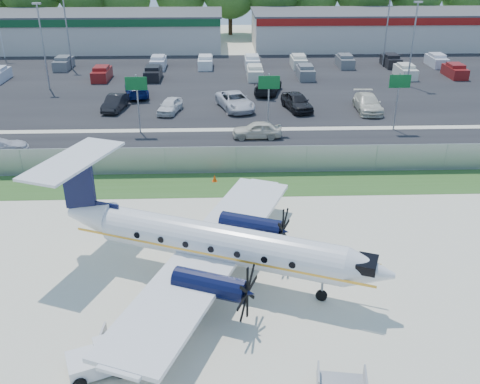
{
  "coord_description": "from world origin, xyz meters",
  "views": [
    {
      "loc": [
        -0.93,
        -20.99,
        15.21
      ],
      "look_at": [
        0.0,
        6.0,
        2.3
      ],
      "focal_mm": 40.0,
      "sensor_mm": 36.0,
      "label": 1
    }
  ],
  "objects_px": {
    "pushback_tug": "(100,359)",
    "aircraft": "(213,242)",
    "baggage_cart_near": "(127,343)",
    "baggage_cart_far": "(341,383)"
  },
  "relations": [
    {
      "from": "pushback_tug",
      "to": "aircraft",
      "type": "bearing_deg",
      "value": 54.61
    },
    {
      "from": "baggage_cart_near",
      "to": "baggage_cart_far",
      "type": "xyz_separation_m",
      "value": [
        8.19,
        -2.34,
        -0.06
      ]
    },
    {
      "from": "aircraft",
      "to": "pushback_tug",
      "type": "relative_size",
      "value": 6.69
    },
    {
      "from": "baggage_cart_near",
      "to": "baggage_cart_far",
      "type": "bearing_deg",
      "value": -15.98
    },
    {
      "from": "aircraft",
      "to": "pushback_tug",
      "type": "xyz_separation_m",
      "value": [
        -4.32,
        -6.09,
        -1.48
      ]
    },
    {
      "from": "aircraft",
      "to": "baggage_cart_far",
      "type": "height_order",
      "value": "aircraft"
    },
    {
      "from": "pushback_tug",
      "to": "baggage_cart_near",
      "type": "xyz_separation_m",
      "value": [
        0.87,
        0.91,
        -0.08
      ]
    },
    {
      "from": "baggage_cart_near",
      "to": "baggage_cart_far",
      "type": "relative_size",
      "value": 1.09
    },
    {
      "from": "baggage_cart_far",
      "to": "pushback_tug",
      "type": "bearing_deg",
      "value": 171.01
    },
    {
      "from": "aircraft",
      "to": "baggage_cart_near",
      "type": "height_order",
      "value": "aircraft"
    }
  ]
}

